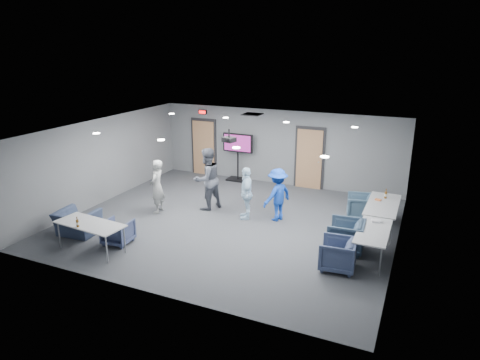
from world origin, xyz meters
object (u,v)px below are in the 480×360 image
at_px(chair_front_b, 77,223).
at_px(table_right_b, 373,232).
at_px(bottle_right, 386,195).
at_px(chair_front_a, 118,232).
at_px(table_right_a, 383,205).
at_px(person_d, 277,195).
at_px(table_front_left, 90,225).
at_px(tv_stand, 238,154).
at_px(person_a, 157,186).
at_px(bottle_front, 77,223).
at_px(projector, 229,139).
at_px(chair_right_a, 361,207).
at_px(person_c, 246,193).
at_px(person_b, 207,179).
at_px(chair_right_c, 337,254).
at_px(chair_right_b, 346,236).

xyz_separation_m(chair_front_b, table_right_b, (7.42, 1.78, 0.35)).
xyz_separation_m(chair_front_b, bottle_right, (7.43, 4.18, 0.50)).
distance_m(chair_front_a, chair_front_b, 1.35).
bearing_deg(table_right_a, person_d, 101.22).
distance_m(table_front_left, tv_stand, 6.82).
height_order(chair_front_a, table_right_b, table_right_b).
bearing_deg(tv_stand, person_a, -102.86).
distance_m(chair_front_b, bottle_front, 1.37).
xyz_separation_m(bottle_front, projector, (2.41, 3.38, 1.58)).
xyz_separation_m(person_d, chair_right_a, (2.20, 1.12, -0.42)).
distance_m(person_c, tv_stand, 3.71).
relative_size(person_b, chair_right_c, 2.43).
bearing_deg(person_d, person_a, -50.48).
bearing_deg(chair_right_b, tv_stand, -134.35).
height_order(person_d, table_right_b, person_d).
bearing_deg(chair_front_b, person_c, -146.75).
bearing_deg(person_a, person_b, 114.02).
xyz_separation_m(person_a, table_front_left, (-0.03, -2.82, -0.13)).
distance_m(person_d, table_front_left, 5.13).
xyz_separation_m(person_c, table_front_left, (-2.67, -3.48, -0.09)).
distance_m(person_b, tv_stand, 3.08).
distance_m(chair_right_a, tv_stand, 5.22).
relative_size(chair_right_b, tv_stand, 0.49).
bearing_deg(projector, chair_right_a, 42.56).
bearing_deg(projector, table_right_b, 5.79).
relative_size(table_right_a, table_front_left, 1.07).
bearing_deg(bottle_front, chair_right_a, 41.19).
xyz_separation_m(person_d, chair_right_c, (2.20, -2.16, -0.41)).
bearing_deg(chair_right_c, chair_right_b, 175.53).
xyz_separation_m(person_b, chair_right_a, (4.47, 1.14, -0.61)).
bearing_deg(person_b, chair_right_b, 99.73).
distance_m(person_d, chair_right_a, 2.50).
relative_size(person_a, bottle_front, 6.28).
height_order(person_d, chair_right_c, person_d).
relative_size(person_d, table_front_left, 0.84).
bearing_deg(chair_right_a, person_b, -86.11).
bearing_deg(projector, chair_front_a, -112.70).
bearing_deg(person_b, person_d, 114.60).
height_order(chair_right_b, tv_stand, tv_stand).
bearing_deg(chair_right_b, projector, -102.24).
xyz_separation_m(bottle_right, tv_stand, (-5.47, 1.97, 0.17)).
xyz_separation_m(chair_right_a, chair_front_b, (-6.77, -4.23, -0.03)).
distance_m(chair_right_b, table_front_left, 6.28).
bearing_deg(projector, person_a, -157.31).
bearing_deg(chair_right_c, chair_front_a, -84.78).
distance_m(chair_front_b, table_front_left, 1.25).
bearing_deg(person_b, tv_stand, -149.66).
xyz_separation_m(person_c, chair_front_a, (-2.35, -2.88, -0.46)).
bearing_deg(chair_front_a, bottle_right, -150.92).
xyz_separation_m(chair_front_b, bottle_front, (0.93, -0.88, 0.49)).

